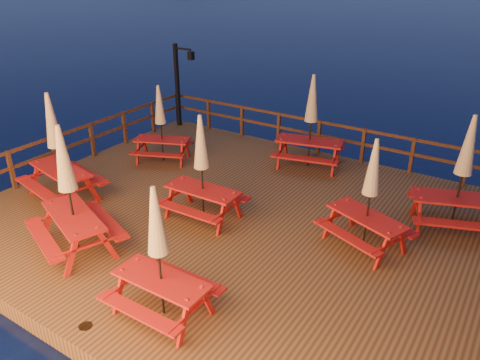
{
  "coord_description": "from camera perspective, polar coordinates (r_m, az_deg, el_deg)",
  "views": [
    {
      "loc": [
        5.6,
        -8.31,
        6.12
      ],
      "look_at": [
        -0.23,
        0.6,
        1.05
      ],
      "focal_mm": 35.0,
      "sensor_mm": 36.0,
      "label": 1
    }
  ],
  "objects": [
    {
      "name": "ground",
      "position": [
        11.74,
        -0.67,
        -5.95
      ],
      "size": [
        500.0,
        500.0,
        0.0
      ],
      "primitive_type": "plane",
      "color": "black",
      "rests_on": "ground"
    },
    {
      "name": "deck",
      "position": [
        11.63,
        -0.67,
        -5.11
      ],
      "size": [
        12.0,
        10.0,
        0.4
      ],
      "primitive_type": "cube",
      "color": "#4A2817",
      "rests_on": "ground"
    },
    {
      "name": "deck_piles",
      "position": [
        11.9,
        -0.66,
        -7.19
      ],
      "size": [
        11.44,
        9.44,
        1.4
      ],
      "color": "#3B2012",
      "rests_on": "ground"
    },
    {
      "name": "railing",
      "position": [
        12.55,
        3.83,
        2.16
      ],
      "size": [
        11.8,
        9.75,
        1.1
      ],
      "color": "#3B2012",
      "rests_on": "deck"
    },
    {
      "name": "lamp_post",
      "position": [
        17.36,
        -7.29,
        12.2
      ],
      "size": [
        0.85,
        0.18,
        3.0
      ],
      "color": "black",
      "rests_on": "deck"
    },
    {
      "name": "picnic_table_0",
      "position": [
        10.1,
        15.58,
        -1.52
      ],
      "size": [
        2.14,
        1.96,
        2.49
      ],
      "rotation": [
        0.0,
        0.0,
        -0.37
      ],
      "color": "maroon",
      "rests_on": "deck"
    },
    {
      "name": "picnic_table_1",
      "position": [
        7.98,
        -9.91,
        -8.6
      ],
      "size": [
        1.76,
        1.45,
        2.5
      ],
      "rotation": [
        0.0,
        0.0,
        0.01
      ],
      "color": "maroon",
      "rests_on": "deck"
    },
    {
      "name": "picnic_table_2",
      "position": [
        13.85,
        8.64,
        7.19
      ],
      "size": [
        2.26,
        2.01,
        2.78
      ],
      "rotation": [
        0.0,
        0.0,
        0.24
      ],
      "color": "maroon",
      "rests_on": "deck"
    },
    {
      "name": "picnic_table_3",
      "position": [
        10.85,
        -4.7,
        1.63
      ],
      "size": [
        1.84,
        1.53,
        2.59
      ],
      "rotation": [
        0.0,
        0.0,
        0.02
      ],
      "color": "maroon",
      "rests_on": "deck"
    },
    {
      "name": "picnic_table_4",
      "position": [
        11.4,
        25.51,
        0.79
      ],
      "size": [
        2.37,
        2.16,
        2.76
      ],
      "rotation": [
        0.0,
        0.0,
        0.36
      ],
      "color": "maroon",
      "rests_on": "deck"
    },
    {
      "name": "picnic_table_5",
      "position": [
        10.16,
        -20.2,
        -0.96
      ],
      "size": [
        2.42,
        2.21,
        2.82
      ],
      "rotation": [
        0.0,
        0.0,
        -0.36
      ],
      "color": "maroon",
      "rests_on": "deck"
    },
    {
      "name": "picnic_table_6",
      "position": [
        14.37,
        -9.65,
        6.91
      ],
      "size": [
        2.07,
        1.92,
        2.37
      ],
      "rotation": [
        0.0,
        0.0,
        0.42
      ],
      "color": "maroon",
      "rests_on": "deck"
    },
    {
      "name": "picnic_table_7",
      "position": [
        12.6,
        -21.53,
        3.91
      ],
      "size": [
        2.24,
        1.97,
        2.82
      ],
      "rotation": [
        0.0,
        0.0,
        -0.19
      ],
      "color": "maroon",
      "rests_on": "deck"
    }
  ]
}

